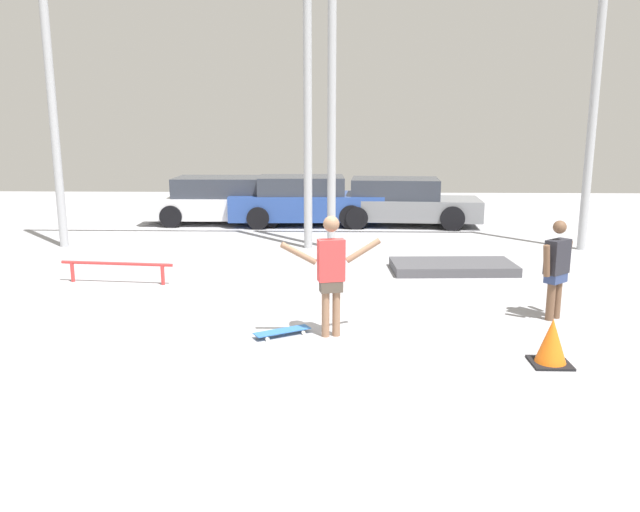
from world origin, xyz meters
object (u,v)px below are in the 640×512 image
skateboard (282,331)px  traffic_cone (552,342)px  bystander (557,266)px  parked_car_grey (399,202)px  skateboarder (331,269)px  grind_rail (117,267)px  manual_pad (453,267)px  parked_car_blue (306,201)px  parked_car_white (223,201)px

skateboard → traffic_cone: 3.60m
bystander → traffic_cone: bystander is taller
parked_car_grey → bystander: size_ratio=3.04×
skateboarder → parked_car_grey: 10.09m
skateboarder → grind_rail: (-4.06, 2.85, -0.66)m
manual_pad → traffic_cone: size_ratio=4.13×
manual_pad → grind_rail: bearing=-169.9°
parked_car_blue → skateboarder: bearing=-87.4°
parked_car_white → parked_car_blue: 2.51m
skateboard → traffic_cone: size_ratio=1.38×
traffic_cone → skateboarder: bearing=160.6°
skateboard → parked_car_grey: (2.58, 9.91, 0.60)m
skateboarder → parked_car_grey: (1.89, 9.91, -0.31)m
skateboarder → traffic_cone: (2.77, -0.97, -0.69)m
grind_rail → parked_car_white: size_ratio=0.47×
parked_car_grey → traffic_cone: size_ratio=7.86×
parked_car_grey → traffic_cone: (0.88, -10.88, -0.38)m
manual_pad → traffic_cone: bearing=-86.2°
parked_car_white → bystander: 11.48m
grind_rail → parked_car_grey: (5.95, 7.06, 0.35)m
skateboard → skateboarder: bearing=-30.5°
parked_car_blue → parked_car_white: bearing=172.5°
grind_rail → bystander: bystander is taller
parked_car_grey → manual_pad: bearing=-80.8°
manual_pad → parked_car_white: size_ratio=0.53×
manual_pad → grind_rail: (-6.50, -1.16, 0.23)m
skateboard → bystander: bystander is taller
grind_rail → traffic_cone: traffic_cone is taller
grind_rail → bystander: 7.75m
manual_pad → parked_car_blue: bearing=119.1°
skateboard → parked_car_white: bearing=74.2°
bystander → skateboard: bearing=-28.5°
skateboard → parked_car_white: size_ratio=0.18×
parked_car_blue → bystander: 9.99m
skateboard → parked_car_blue: bearing=60.4°
parked_car_white → bystander: bearing=-54.5°
parked_car_blue → traffic_cone: bearing=-73.9°
parked_car_white → bystander: bystander is taller
parked_car_grey → traffic_cone: 10.93m
skateboard → grind_rail: size_ratio=0.38×
grind_rail → parked_car_white: (0.70, 7.30, 0.34)m
manual_pad → traffic_cone: traffic_cone is taller
grind_rail → traffic_cone: (6.83, -3.83, -0.03)m
grind_rail → traffic_cone: bearing=-29.3°
skateboarder → parked_car_grey: size_ratio=0.37×
skateboarder → bystander: bearing=0.7°
manual_pad → parked_car_white: parked_car_white is taller
skateboard → manual_pad: 5.09m
skateboarder → bystander: skateboarder is taller
parked_car_grey → traffic_cone: parked_car_grey is taller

